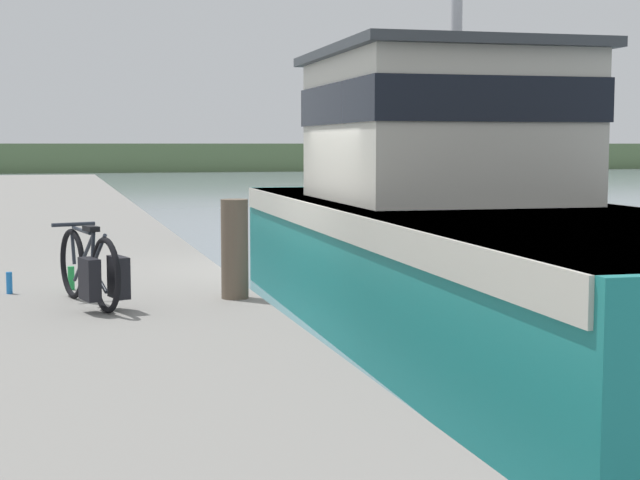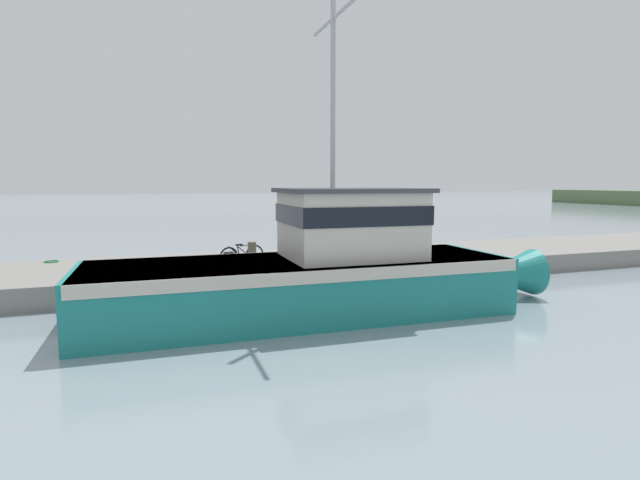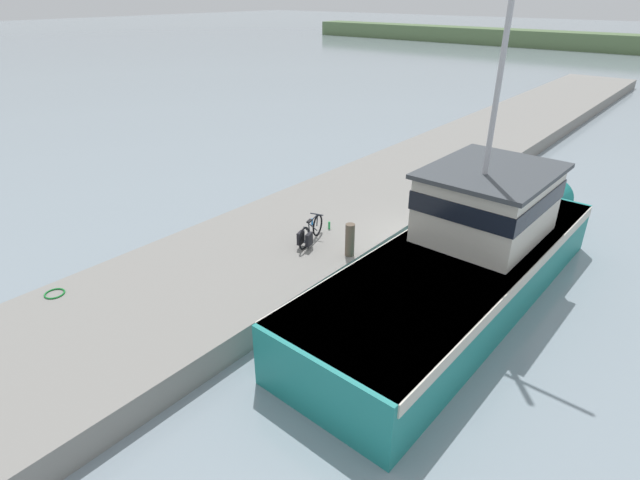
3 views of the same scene
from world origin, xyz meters
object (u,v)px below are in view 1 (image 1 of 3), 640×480
object	(u,v)px
bicycle_touring	(93,270)
water_bottle_by_bike	(71,278)
fishing_boat_main	(462,226)
water_bottle_on_curb	(9,283)
mooring_post	(235,249)

from	to	relation	value
bicycle_touring	water_bottle_by_bike	bearing A→B (deg)	82.60
bicycle_touring	water_bottle_by_bike	distance (m)	1.28
fishing_boat_main	water_bottle_on_curb	bearing A→B (deg)	-173.88
bicycle_touring	mooring_post	size ratio (longest dim) A/B	1.66
mooring_post	water_bottle_on_curb	world-z (taller)	mooring_post
water_bottle_by_bike	mooring_post	bearing A→B (deg)	-33.09
bicycle_touring	mooring_post	distance (m)	1.43
bicycle_touring	water_bottle_by_bike	world-z (taller)	bicycle_touring
water_bottle_on_curb	water_bottle_by_bike	world-z (taller)	water_bottle_by_bike
fishing_boat_main	bicycle_touring	size ratio (longest dim) A/B	8.19
fishing_boat_main	water_bottle_by_bike	distance (m)	4.72
mooring_post	water_bottle_by_bike	distance (m)	1.95
water_bottle_on_curb	fishing_boat_main	bearing A→B (deg)	4.71
water_bottle_by_bike	bicycle_touring	bearing A→B (deg)	-81.26
fishing_boat_main	bicycle_touring	xyz separation A→B (m)	(-4.50, -1.56, -0.20)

